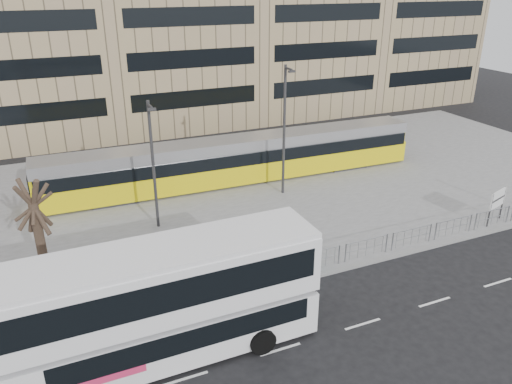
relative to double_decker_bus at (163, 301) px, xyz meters
name	(u,v)px	position (x,y,z in m)	size (l,w,h in m)	color
ground	(281,287)	(6.26, 2.49, -2.61)	(120.00, 120.00, 0.00)	black
plaza	(203,195)	(6.26, 14.49, -2.54)	(64.00, 24.00, 0.15)	slate
kerb	(280,285)	(6.26, 2.54, -2.54)	(64.00, 0.25, 0.17)	gray
pedestrian_barrier	(312,256)	(8.26, 2.99, -1.63)	(32.07, 0.07, 1.10)	gray
road_markings	(343,330)	(7.26, -1.51, -2.61)	(62.00, 0.12, 0.01)	white
double_decker_bus	(163,301)	(0.00, 0.00, 0.00)	(12.11, 3.19, 4.84)	silver
tram	(238,160)	(9.38, 15.88, -0.83)	(27.72, 3.35, 3.26)	#DAC80B
station_sign	(498,200)	(21.13, 3.29, -1.00)	(1.77, 0.63, 2.12)	#2D2D30
ad_panel	(313,249)	(8.59, 3.50, -1.55)	(0.83, 0.21, 1.56)	#2D2D30
pedestrian	(301,235)	(8.81, 5.19, -1.64)	(0.60, 0.40, 1.66)	black
traffic_light_west	(87,286)	(-2.50, 2.99, -0.49)	(0.18, 0.21, 3.10)	#2D2D30
lamp_post_west	(153,161)	(2.29, 10.96, 1.72)	(0.45, 1.04, 7.62)	#2D2D30
lamp_post_east	(285,127)	(11.41, 12.53, 2.28)	(0.45, 1.04, 8.74)	#2D2D30
bare_tree	(27,175)	(-4.08, 6.71, 3.38)	(4.57, 4.57, 7.93)	#32231B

